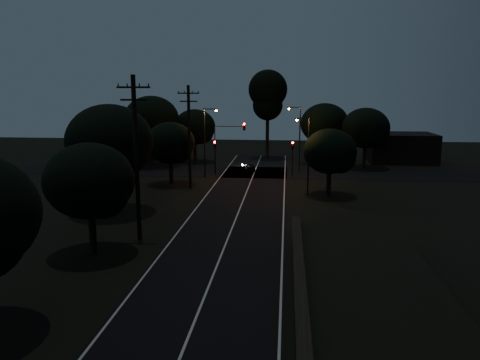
{
  "coord_description": "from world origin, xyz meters",
  "views": [
    {
      "loc": [
        3.88,
        -14.8,
        10.04
      ],
      "look_at": [
        0.0,
        24.0,
        2.5
      ],
      "focal_mm": 35.0,
      "sensor_mm": 36.0,
      "label": 1
    }
  ],
  "objects_px": {
    "utility_pole_far": "(189,135)",
    "signal_mast": "(229,139)",
    "streetlight_c": "(307,150)",
    "signal_right": "(293,152)",
    "utility_pole_mid": "(136,156)",
    "signal_left": "(215,151)",
    "car": "(249,167)",
    "tall_pine": "(268,95)",
    "streetlight_b": "(298,134)",
    "streetlight_a": "(206,138)"
  },
  "relations": [
    {
      "from": "signal_right",
      "to": "streetlight_a",
      "type": "distance_m",
      "value": 10.26
    },
    {
      "from": "tall_pine",
      "to": "streetlight_a",
      "type": "height_order",
      "value": "tall_pine"
    },
    {
      "from": "utility_pole_far",
      "to": "signal_left",
      "type": "height_order",
      "value": "utility_pole_far"
    },
    {
      "from": "signal_mast",
      "to": "car",
      "type": "relative_size",
      "value": 1.93
    },
    {
      "from": "utility_pole_mid",
      "to": "streetlight_b",
      "type": "height_order",
      "value": "utility_pole_mid"
    },
    {
      "from": "utility_pole_mid",
      "to": "car",
      "type": "relative_size",
      "value": 3.39
    },
    {
      "from": "utility_pole_mid",
      "to": "car",
      "type": "bearing_deg",
      "value": 79.43
    },
    {
      "from": "signal_mast",
      "to": "streetlight_c",
      "type": "bearing_deg",
      "value": -48.81
    },
    {
      "from": "utility_pole_mid",
      "to": "utility_pole_far",
      "type": "distance_m",
      "value": 17.0
    },
    {
      "from": "tall_pine",
      "to": "streetlight_b",
      "type": "bearing_deg",
      "value": -68.62
    },
    {
      "from": "streetlight_a",
      "to": "signal_mast",
      "type": "bearing_deg",
      "value": 39.77
    },
    {
      "from": "signal_mast",
      "to": "car",
      "type": "xyz_separation_m",
      "value": [
        2.14,
        2.98,
        -3.79
      ]
    },
    {
      "from": "signal_right",
      "to": "car",
      "type": "height_order",
      "value": "signal_right"
    },
    {
      "from": "signal_left",
      "to": "streetlight_c",
      "type": "distance_m",
      "value": 14.52
    },
    {
      "from": "utility_pole_mid",
      "to": "signal_right",
      "type": "xyz_separation_m",
      "value": [
        10.6,
        24.99,
        -2.9
      ]
    },
    {
      "from": "utility_pole_far",
      "to": "signal_mast",
      "type": "distance_m",
      "value": 8.64
    },
    {
      "from": "tall_pine",
      "to": "streetlight_c",
      "type": "relative_size",
      "value": 1.73
    },
    {
      "from": "tall_pine",
      "to": "signal_right",
      "type": "xyz_separation_m",
      "value": [
        3.6,
        -15.01,
        -6.49
      ]
    },
    {
      "from": "utility_pole_far",
      "to": "signal_mast",
      "type": "relative_size",
      "value": 1.68
    },
    {
      "from": "utility_pole_mid",
      "to": "streetlight_c",
      "type": "xyz_separation_m",
      "value": [
        11.83,
        15.0,
        -1.39
      ]
    },
    {
      "from": "utility_pole_mid",
      "to": "streetlight_c",
      "type": "height_order",
      "value": "utility_pole_mid"
    },
    {
      "from": "signal_right",
      "to": "signal_left",
      "type": "bearing_deg",
      "value": 180.0
    },
    {
      "from": "tall_pine",
      "to": "signal_left",
      "type": "xyz_separation_m",
      "value": [
        -5.6,
        -15.01,
        -6.49
      ]
    },
    {
      "from": "utility_pole_mid",
      "to": "signal_left",
      "type": "relative_size",
      "value": 2.68
    },
    {
      "from": "signal_left",
      "to": "streetlight_a",
      "type": "height_order",
      "value": "streetlight_a"
    },
    {
      "from": "streetlight_b",
      "to": "signal_left",
      "type": "bearing_deg",
      "value": -157.95
    },
    {
      "from": "signal_mast",
      "to": "car",
      "type": "height_order",
      "value": "signal_mast"
    },
    {
      "from": "tall_pine",
      "to": "streetlight_a",
      "type": "distance_m",
      "value": 18.73
    },
    {
      "from": "streetlight_c",
      "to": "tall_pine",
      "type": "bearing_deg",
      "value": 100.93
    },
    {
      "from": "streetlight_c",
      "to": "streetlight_b",
      "type": "bearing_deg",
      "value": 92.14
    },
    {
      "from": "tall_pine",
      "to": "streetlight_c",
      "type": "height_order",
      "value": "tall_pine"
    },
    {
      "from": "streetlight_b",
      "to": "car",
      "type": "distance_m",
      "value": 7.4
    },
    {
      "from": "signal_right",
      "to": "signal_mast",
      "type": "distance_m",
      "value": 7.66
    },
    {
      "from": "tall_pine",
      "to": "streetlight_a",
      "type": "relative_size",
      "value": 1.62
    },
    {
      "from": "streetlight_c",
      "to": "utility_pole_far",
      "type": "bearing_deg",
      "value": 170.4
    },
    {
      "from": "streetlight_c",
      "to": "car",
      "type": "distance_m",
      "value": 15.05
    },
    {
      "from": "utility_pole_far",
      "to": "signal_right",
      "type": "bearing_deg",
      "value": 37.0
    },
    {
      "from": "signal_right",
      "to": "streetlight_c",
      "type": "distance_m",
      "value": 10.18
    },
    {
      "from": "utility_pole_far",
      "to": "signal_left",
      "type": "distance_m",
      "value": 8.53
    },
    {
      "from": "signal_left",
      "to": "signal_mast",
      "type": "height_order",
      "value": "signal_mast"
    },
    {
      "from": "signal_left",
      "to": "signal_right",
      "type": "relative_size",
      "value": 1.0
    },
    {
      "from": "streetlight_c",
      "to": "streetlight_a",
      "type": "bearing_deg",
      "value": 144.31
    },
    {
      "from": "streetlight_b",
      "to": "utility_pole_mid",
      "type": "bearing_deg",
      "value": -111.3
    },
    {
      "from": "utility_pole_far",
      "to": "streetlight_c",
      "type": "bearing_deg",
      "value": -9.6
    },
    {
      "from": "utility_pole_far",
      "to": "signal_right",
      "type": "height_order",
      "value": "utility_pole_far"
    },
    {
      "from": "streetlight_b",
      "to": "tall_pine",
      "type": "bearing_deg",
      "value": 111.38
    },
    {
      "from": "streetlight_a",
      "to": "car",
      "type": "height_order",
      "value": "streetlight_a"
    },
    {
      "from": "signal_left",
      "to": "car",
      "type": "xyz_separation_m",
      "value": [
        3.82,
        2.99,
        -2.28
      ]
    },
    {
      "from": "signal_mast",
      "to": "streetlight_b",
      "type": "height_order",
      "value": "streetlight_b"
    },
    {
      "from": "signal_left",
      "to": "car",
      "type": "bearing_deg",
      "value": 38.01
    }
  ]
}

